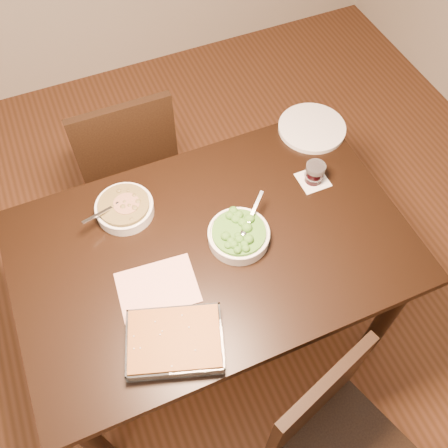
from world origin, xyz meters
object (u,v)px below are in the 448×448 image
object	(u,v)px
stew_bowl	(124,208)
baking_dish	(175,341)
chair_far	(126,156)
broccoli_bowl	(239,235)
wine_tumbler	(315,173)
chair_near	(333,436)
table	(213,258)
dinner_plate	(312,128)

from	to	relation	value
stew_bowl	baking_dish	xyz separation A→B (m)	(-0.00, -0.55, -0.00)
baking_dish	chair_far	bearing A→B (deg)	102.02
broccoli_bowl	wine_tumbler	size ratio (longest dim) A/B	2.62
baking_dish	chair_far	xyz separation A→B (m)	(0.11, 1.03, -0.26)
stew_bowl	wine_tumbler	size ratio (longest dim) A/B	2.72
chair_near	table	bearing A→B (deg)	83.83
stew_bowl	wine_tumbler	bearing A→B (deg)	-11.04
broccoli_bowl	chair_far	size ratio (longest dim) A/B	0.24
baking_dish	chair_far	size ratio (longest dim) A/B	0.39
stew_bowl	broccoli_bowl	xyz separation A→B (m)	(0.34, -0.27, 0.00)
chair_near	dinner_plate	bearing A→B (deg)	48.86
baking_dish	wine_tumbler	distance (m)	0.83
chair_near	wine_tumbler	bearing A→B (deg)	50.25
baking_dish	wine_tumbler	bearing A→B (deg)	47.95
baking_dish	chair_near	bearing A→B (deg)	-27.91
chair_far	dinner_plate	bearing A→B (deg)	152.99
broccoli_bowl	wine_tumbler	bearing A→B (deg)	19.61
dinner_plate	chair_near	distance (m)	1.19
table	chair_far	xyz separation A→B (m)	(-0.13, 0.74, -0.14)
broccoli_bowl	dinner_plate	size ratio (longest dim) A/B	0.79
dinner_plate	baking_dish	bearing A→B (deg)	-142.38
wine_tumbler	broccoli_bowl	bearing A→B (deg)	-160.39
baking_dish	wine_tumbler	xyz separation A→B (m)	(0.72, 0.41, 0.02)
broccoli_bowl	baking_dish	world-z (taller)	broccoli_bowl
wine_tumbler	stew_bowl	bearing A→B (deg)	168.96
table	baking_dish	world-z (taller)	baking_dish
dinner_plate	chair_far	distance (m)	0.86
dinner_plate	wine_tumbler	bearing A→B (deg)	-117.68
stew_bowl	dinner_plate	world-z (taller)	stew_bowl
stew_bowl	chair_near	bearing A→B (deg)	-67.98
dinner_plate	chair_near	xyz separation A→B (m)	(-0.45, -1.06, -0.28)
table	baking_dish	size ratio (longest dim) A/B	3.96
stew_bowl	dinner_plate	distance (m)	0.85
chair_far	stew_bowl	bearing A→B (deg)	77.70
table	broccoli_bowl	size ratio (longest dim) A/B	6.31
dinner_plate	stew_bowl	bearing A→B (deg)	-173.12
chair_near	baking_dish	bearing A→B (deg)	115.90
chair_far	chair_near	bearing A→B (deg)	101.33
dinner_plate	chair_far	world-z (taller)	chair_far
baking_dish	dinner_plate	xyz separation A→B (m)	(0.85, 0.65, -0.02)
baking_dish	broccoli_bowl	bearing A→B (deg)	57.15
table	stew_bowl	size ratio (longest dim) A/B	6.08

